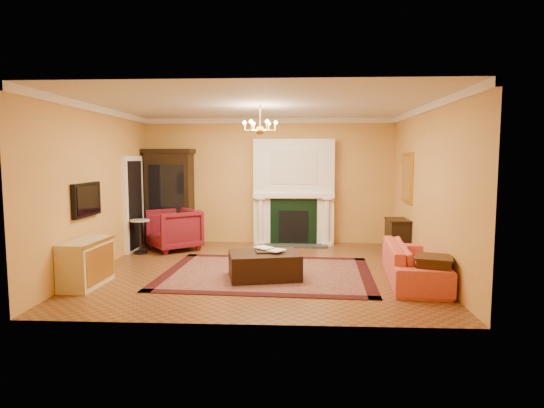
# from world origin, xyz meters

# --- Properties ---
(floor) EXTENTS (6.00, 5.50, 0.02)m
(floor) POSITION_xyz_m (0.00, 0.00, -0.01)
(floor) COLOR brown
(floor) RESTS_ON ground
(ceiling) EXTENTS (6.00, 5.50, 0.02)m
(ceiling) POSITION_xyz_m (0.00, 0.00, 3.01)
(ceiling) COLOR silver
(ceiling) RESTS_ON wall_back
(wall_back) EXTENTS (6.00, 0.02, 3.00)m
(wall_back) POSITION_xyz_m (0.00, 2.76, 1.50)
(wall_back) COLOR gold
(wall_back) RESTS_ON floor
(wall_front) EXTENTS (6.00, 0.02, 3.00)m
(wall_front) POSITION_xyz_m (0.00, -2.76, 1.50)
(wall_front) COLOR gold
(wall_front) RESTS_ON floor
(wall_left) EXTENTS (0.02, 5.50, 3.00)m
(wall_left) POSITION_xyz_m (-3.01, 0.00, 1.50)
(wall_left) COLOR gold
(wall_left) RESTS_ON floor
(wall_right) EXTENTS (0.02, 5.50, 3.00)m
(wall_right) POSITION_xyz_m (3.01, 0.00, 1.50)
(wall_right) COLOR gold
(wall_right) RESTS_ON floor
(fireplace) EXTENTS (1.90, 0.70, 2.50)m
(fireplace) POSITION_xyz_m (0.60, 2.57, 1.19)
(fireplace) COLOR white
(fireplace) RESTS_ON wall_back
(crown_molding) EXTENTS (6.00, 5.50, 0.12)m
(crown_molding) POSITION_xyz_m (0.00, 0.96, 2.94)
(crown_molding) COLOR white
(crown_molding) RESTS_ON ceiling
(doorway) EXTENTS (0.08, 1.05, 2.10)m
(doorway) POSITION_xyz_m (-2.95, 1.70, 1.05)
(doorway) COLOR white
(doorway) RESTS_ON wall_left
(tv_panel) EXTENTS (0.09, 0.95, 0.58)m
(tv_panel) POSITION_xyz_m (-2.95, -0.60, 1.35)
(tv_panel) COLOR black
(tv_panel) RESTS_ON wall_left
(gilt_mirror) EXTENTS (0.06, 0.76, 1.05)m
(gilt_mirror) POSITION_xyz_m (2.97, 1.40, 1.65)
(gilt_mirror) COLOR gold
(gilt_mirror) RESTS_ON wall_right
(chandelier) EXTENTS (0.63, 0.55, 0.53)m
(chandelier) POSITION_xyz_m (-0.00, 0.00, 2.61)
(chandelier) COLOR gold
(chandelier) RESTS_ON ceiling
(oriental_rug) EXTENTS (3.84, 2.97, 0.01)m
(oriental_rug) POSITION_xyz_m (0.14, -0.25, 0.01)
(oriental_rug) COLOR #460F1A
(oriental_rug) RESTS_ON floor
(china_cabinet) EXTENTS (1.11, 0.55, 2.17)m
(china_cabinet) POSITION_xyz_m (-2.37, 2.49, 1.09)
(china_cabinet) COLOR black
(china_cabinet) RESTS_ON floor
(wingback_armchair) EXTENTS (1.33, 1.34, 1.01)m
(wingback_armchair) POSITION_xyz_m (-2.07, 1.74, 0.51)
(wingback_armchair) COLOR maroon
(wingback_armchair) RESTS_ON floor
(pedestal_table) EXTENTS (0.41, 0.41, 0.74)m
(pedestal_table) POSITION_xyz_m (-2.70, 1.32, 0.43)
(pedestal_table) COLOR black
(pedestal_table) RESTS_ON floor
(commode) EXTENTS (0.52, 1.03, 0.75)m
(commode) POSITION_xyz_m (-2.73, -1.18, 0.37)
(commode) COLOR beige
(commode) RESTS_ON floor
(coral_sofa) EXTENTS (0.85, 2.23, 0.85)m
(coral_sofa) POSITION_xyz_m (2.63, -0.64, 0.43)
(coral_sofa) COLOR #E05B47
(coral_sofa) RESTS_ON floor
(end_table) EXTENTS (0.62, 0.62, 0.57)m
(end_table) POSITION_xyz_m (2.72, -1.40, 0.28)
(end_table) COLOR #3D2110
(end_table) RESTS_ON floor
(console_table) EXTENTS (0.40, 0.69, 0.76)m
(console_table) POSITION_xyz_m (2.78, 1.34, 0.38)
(console_table) COLOR black
(console_table) RESTS_ON floor
(leather_ottoman) EXTENTS (1.32, 1.08, 0.44)m
(leather_ottoman) POSITION_xyz_m (0.11, -0.59, 0.23)
(leather_ottoman) COLOR black
(leather_ottoman) RESTS_ON oriental_rug
(ottoman_tray) EXTENTS (0.47, 0.40, 0.03)m
(ottoman_tray) POSITION_xyz_m (0.18, -0.53, 0.47)
(ottoman_tray) COLOR black
(ottoman_tray) RESTS_ON leather_ottoman
(book_a) EXTENTS (0.19, 0.19, 0.32)m
(book_a) POSITION_xyz_m (0.01, -0.48, 0.64)
(book_a) COLOR gray
(book_a) RESTS_ON ottoman_tray
(book_b) EXTENTS (0.20, 0.14, 0.30)m
(book_b) POSITION_xyz_m (0.23, -0.54, 0.63)
(book_b) COLOR gray
(book_b) RESTS_ON ottoman_tray
(topiary_left) EXTENTS (0.17, 0.17, 0.46)m
(topiary_left) POSITION_xyz_m (-0.00, 2.53, 1.48)
(topiary_left) COLOR tan
(topiary_left) RESTS_ON fireplace
(topiary_right) EXTENTS (0.14, 0.14, 0.38)m
(topiary_right) POSITION_xyz_m (1.39, 2.53, 1.44)
(topiary_right) COLOR tan
(topiary_right) RESTS_ON fireplace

